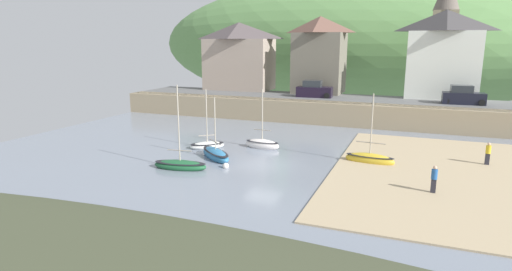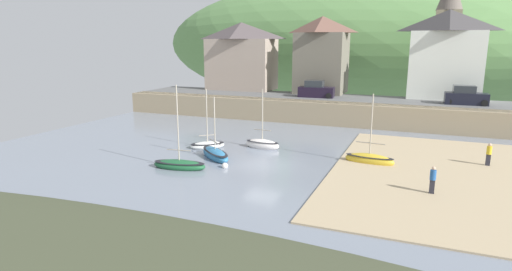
# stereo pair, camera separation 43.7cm
# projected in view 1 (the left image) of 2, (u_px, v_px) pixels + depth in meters

# --- Properties ---
(ground) EXTENTS (48.00, 41.00, 0.61)m
(ground) POSITION_uv_depth(u_px,v_px,m) (223.00, 214.00, 20.97)
(ground) COLOR gray
(quay_seawall) EXTENTS (48.00, 9.40, 2.40)m
(quay_seawall) POSITION_uv_depth(u_px,v_px,m) (319.00, 110.00, 45.79)
(quay_seawall) COLOR #9A8869
(quay_seawall) RESTS_ON ground
(hillside_backdrop) EXTENTS (80.00, 44.00, 24.38)m
(hillside_backdrop) POSITION_uv_depth(u_px,v_px,m) (360.00, 44.00, 78.85)
(hillside_backdrop) COLOR #5E8D4E
(hillside_backdrop) RESTS_ON ground
(waterfront_building_left) EXTENTS (9.09, 5.33, 8.92)m
(waterfront_building_left) POSITION_uv_depth(u_px,v_px,m) (239.00, 56.00, 56.20)
(waterfront_building_left) COLOR tan
(waterfront_building_left) RESTS_ON ground
(waterfront_building_centre) EXTENTS (6.31, 5.58, 9.47)m
(waterfront_building_centre) POSITION_uv_depth(u_px,v_px,m) (319.00, 54.00, 52.19)
(waterfront_building_centre) COLOR #6E695A
(waterfront_building_centre) RESTS_ON ground
(waterfront_building_right) EXTENTS (7.94, 4.94, 9.85)m
(waterfront_building_right) POSITION_uv_depth(u_px,v_px,m) (443.00, 54.00, 47.05)
(waterfront_building_right) COLOR white
(waterfront_building_right) RESTS_ON ground
(church_with_spire) EXTENTS (3.00, 3.00, 14.48)m
(church_with_spire) POSITION_uv_depth(u_px,v_px,m) (444.00, 33.00, 50.16)
(church_with_spire) COLOR gray
(church_with_spire) RESTS_ON ground
(fishing_boat_green) EXTENTS (3.12, 1.31, 5.17)m
(fishing_boat_green) POSITION_uv_depth(u_px,v_px,m) (262.00, 144.00, 34.79)
(fishing_boat_green) COLOR white
(fishing_boat_green) RESTS_ON ground
(sailboat_blue_trim) EXTENTS (3.09, 2.90, 5.10)m
(sailboat_blue_trim) POSITION_uv_depth(u_px,v_px,m) (207.00, 145.00, 34.85)
(sailboat_blue_trim) COLOR white
(sailboat_blue_trim) RESTS_ON ground
(motorboat_with_cabin) EXTENTS (3.64, 1.38, 5.34)m
(motorboat_with_cabin) POSITION_uv_depth(u_px,v_px,m) (370.00, 159.00, 30.34)
(motorboat_with_cabin) COLOR gold
(motorboat_with_cabin) RESTS_ON ground
(sailboat_white_hull) EXTENTS (4.00, 1.85, 6.04)m
(sailboat_white_hull) POSITION_uv_depth(u_px,v_px,m) (180.00, 165.00, 29.06)
(sailboat_white_hull) COLOR #1D5932
(sailboat_white_hull) RESTS_ON ground
(sailboat_tall_mast) EXTENTS (3.93, 3.65, 4.89)m
(sailboat_tall_mast) POSITION_uv_depth(u_px,v_px,m) (216.00, 154.00, 31.72)
(sailboat_tall_mast) COLOR teal
(sailboat_tall_mast) RESTS_ON ground
(parked_car_near_slipway) EXTENTS (4.20, 1.95, 1.95)m
(parked_car_near_slipway) POSITION_uv_depth(u_px,v_px,m) (314.00, 90.00, 48.79)
(parked_car_near_slipway) COLOR black
(parked_car_near_slipway) RESTS_ON ground
(parked_car_by_wall) EXTENTS (4.16, 1.86, 1.95)m
(parked_car_by_wall) POSITION_uv_depth(u_px,v_px,m) (463.00, 96.00, 43.14)
(parked_car_by_wall) COLOR black
(parked_car_by_wall) RESTS_ON ground
(person_on_slipway) EXTENTS (0.34, 0.34, 1.62)m
(person_on_slipway) POSITION_uv_depth(u_px,v_px,m) (434.00, 178.00, 23.98)
(person_on_slipway) COLOR #282833
(person_on_slipway) RESTS_ON ground
(person_near_water) EXTENTS (0.34, 0.34, 1.62)m
(person_near_water) POSITION_uv_depth(u_px,v_px,m) (488.00, 153.00, 29.56)
(person_near_water) COLOR #282833
(person_near_water) RESTS_ON ground
(mooring_buoy) EXTENTS (0.46, 0.46, 0.46)m
(mooring_buoy) POSITION_uv_depth(u_px,v_px,m) (226.00, 166.00, 29.26)
(mooring_buoy) COLOR silver
(mooring_buoy) RESTS_ON ground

